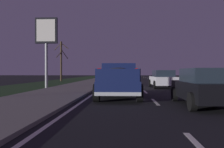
# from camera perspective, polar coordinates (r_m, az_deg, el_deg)

# --- Properties ---
(ground) EXTENTS (144.00, 144.00, 0.00)m
(ground) POSITION_cam_1_polar(r_m,az_deg,el_deg) (27.96, 9.65, -2.37)
(ground) COLOR black
(sidewalk_shoulder) EXTENTS (108.00, 4.00, 0.12)m
(sidewalk_shoulder) POSITION_cam_1_polar(r_m,az_deg,el_deg) (28.12, -5.63, -2.22)
(sidewalk_shoulder) COLOR slate
(sidewalk_shoulder) RESTS_ON ground
(grass_verge) EXTENTS (108.00, 6.00, 0.01)m
(grass_verge) POSITION_cam_1_polar(r_m,az_deg,el_deg) (29.31, -15.34, -2.24)
(grass_verge) COLOR #1E3819
(grass_verge) RESTS_ON ground
(lane_markings) EXTENTS (108.00, 7.04, 0.01)m
(lane_markings) POSITION_cam_1_polar(r_m,az_deg,el_deg) (30.67, 3.30, -2.10)
(lane_markings) COLOR silver
(lane_markings) RESTS_ON ground
(pickup_truck) EXTENTS (5.45, 2.33, 1.87)m
(pickup_truck) POSITION_cam_1_polar(r_m,az_deg,el_deg) (13.00, 1.57, -1.32)
(pickup_truck) COLOR #141E4C
(pickup_truck) RESTS_ON ground
(sedan_black) EXTENTS (4.41, 2.05, 1.54)m
(sedan_black) POSITION_cam_1_polar(r_m,az_deg,el_deg) (10.60, 21.06, -2.83)
(sedan_black) COLOR black
(sedan_black) RESTS_ON ground
(sedan_white) EXTENTS (4.45, 2.11, 1.54)m
(sedan_white) POSITION_cam_1_polar(r_m,az_deg,el_deg) (21.70, 11.92, -1.12)
(sedan_white) COLOR silver
(sedan_white) RESTS_ON ground
(gas_price_sign) EXTENTS (0.27, 1.90, 6.03)m
(gas_price_sign) POSITION_cam_1_polar(r_m,az_deg,el_deg) (21.55, -15.28, 8.70)
(gas_price_sign) COLOR #99999E
(gas_price_sign) RESTS_ON ground
(bare_tree_far) EXTENTS (1.50, 2.25, 5.99)m
(bare_tree_far) POSITION_cam_1_polar(r_m,az_deg,el_deg) (37.23, -11.93, 3.24)
(bare_tree_far) COLOR #423323
(bare_tree_far) RESTS_ON ground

